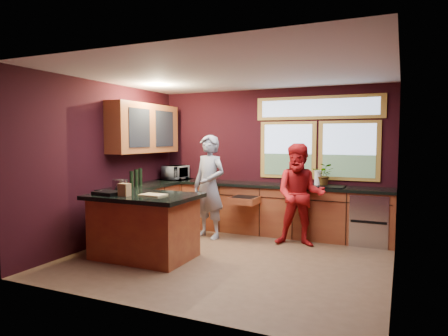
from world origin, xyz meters
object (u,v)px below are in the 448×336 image
Objects in this scene: island at (144,226)px; stock_pot at (120,185)px; person_red at (300,195)px; cutting_board at (153,195)px; person_grey at (209,187)px.

island is 6.46× the size of stock_pot.
cutting_board is (-1.75, -1.64, 0.11)m from person_red.
cutting_board is 1.46× the size of stock_pot.
person_grey is 1.60m from person_red.
person_red is at bearing 20.13° from person_grey.
person_red is 2.89m from stock_pot.
stock_pot is (-0.90, -1.32, 0.12)m from person_grey.
island is 0.80m from stock_pot.
person_red is 7.02× the size of stock_pot.
cutting_board is 0.78m from stock_pot.
person_red is at bearing 39.28° from island.
person_red is (1.95, 1.59, 0.36)m from island.
person_grey is at bearing 84.30° from cutting_board.
person_red is 2.40m from cutting_board.
person_grey reaches higher than cutting_board.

